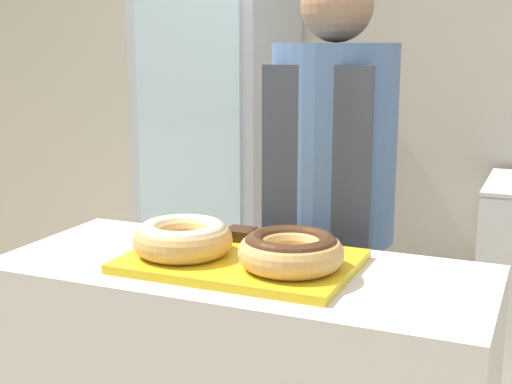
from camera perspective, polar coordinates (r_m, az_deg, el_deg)
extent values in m
cube|color=#BCB29E|center=(3.85, 12.12, 9.12)|extent=(8.00, 0.06, 2.70)
cube|color=yellow|center=(1.89, -1.20, -5.57)|extent=(0.60, 0.41, 0.02)
torus|color=tan|center=(1.91, -5.88, -3.80)|extent=(0.27, 0.27, 0.08)
torus|color=beige|center=(1.90, -5.89, -3.16)|extent=(0.24, 0.24, 0.05)
torus|color=tan|center=(1.79, 2.80, -4.87)|extent=(0.27, 0.27, 0.08)
torus|color=#472814|center=(1.78, 2.81, -4.18)|extent=(0.24, 0.24, 0.05)
cube|color=#382111|center=(2.05, -1.27, -3.37)|extent=(0.08, 0.08, 0.03)
cube|color=#382111|center=(1.99, 2.57, -3.81)|extent=(0.08, 0.08, 0.03)
cylinder|color=#4C4C51|center=(2.59, 5.86, -13.00)|extent=(0.30, 0.30, 0.87)
cylinder|color=#4C6B99|center=(2.37, 6.24, 3.89)|extent=(0.41, 0.41, 0.65)
cube|color=#383D47|center=(2.29, 4.60, -7.25)|extent=(0.35, 0.02, 1.37)
sphere|color=#936B4C|center=(2.35, 6.49, 14.64)|extent=(0.23, 0.23, 0.23)
cube|color=#ADB2B7|center=(3.81, -2.91, 2.91)|extent=(0.68, 0.67, 1.85)
cube|color=silver|center=(3.50, -5.41, 2.69)|extent=(0.56, 0.02, 1.48)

